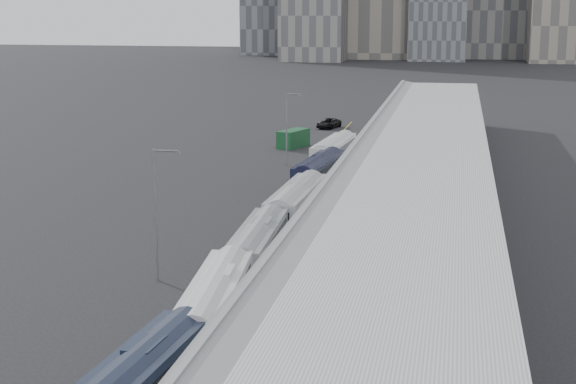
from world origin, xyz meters
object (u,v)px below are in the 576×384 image
(bus_4, at_px, (296,211))
(shipping_container, at_px, (293,139))
(bus_5, at_px, (319,176))
(bus_2, at_px, (215,314))
(street_lamp_near, at_px, (158,206))
(bus_3, at_px, (257,254))
(suv, at_px, (329,123))
(bus_6, at_px, (334,156))
(street_lamp_far, at_px, (288,124))

(bus_4, distance_m, shipping_container, 46.02)
(bus_4, height_order, bus_5, bus_4)
(bus_2, xyz_separation_m, street_lamp_near, (-7.05, 10.45, 3.82))
(bus_3, relative_size, bus_4, 0.95)
(street_lamp_near, distance_m, suv, 82.13)
(bus_3, height_order, street_lamp_near, street_lamp_near)
(suv, bearing_deg, bus_6, -66.40)
(bus_5, height_order, street_lamp_far, street_lamp_far)
(bus_2, xyz_separation_m, bus_6, (-0.91, 56.09, -0.02))
(bus_5, distance_m, bus_6, 12.63)
(bus_4, bearing_deg, bus_5, 94.03)
(bus_2, distance_m, shipping_container, 72.64)
(street_lamp_far, bearing_deg, street_lamp_near, -90.33)
(bus_2, xyz_separation_m, suv, (-6.85, 92.44, -0.90))
(street_lamp_far, distance_m, suv, 35.13)
(bus_5, bearing_deg, bus_2, -83.71)
(shipping_container, bearing_deg, bus_6, -43.67)
(bus_2, relative_size, bus_3, 1.04)
(bus_2, relative_size, bus_4, 0.98)
(bus_2, distance_m, street_lamp_far, 58.09)
(street_lamp_near, xyz_separation_m, street_lamp_far, (0.27, 47.14, -0.32))
(suv, bearing_deg, bus_5, -68.55)
(bus_4, bearing_deg, suv, 97.73)
(bus_4, xyz_separation_m, bus_5, (-0.63, 16.55, -0.12))
(street_lamp_far, bearing_deg, shipping_container, 98.09)
(bus_5, xyz_separation_m, suv, (-6.14, 48.97, -0.83))
(bus_5, distance_m, street_lamp_far, 15.78)
(street_lamp_near, relative_size, suv, 1.72)
(street_lamp_far, bearing_deg, suv, 90.13)
(street_lamp_near, bearing_deg, bus_6, 82.34)
(bus_6, height_order, suv, bus_6)
(bus_3, bearing_deg, shipping_container, 95.39)
(bus_3, height_order, bus_5, bus_3)
(bus_3, height_order, suv, bus_3)
(bus_2, distance_m, suv, 92.70)
(bus_6, height_order, street_lamp_near, street_lamp_near)
(bus_5, distance_m, street_lamp_near, 33.84)
(bus_4, bearing_deg, street_lamp_far, 104.14)
(bus_2, xyz_separation_m, bus_3, (-0.47, 13.14, -0.06))
(bus_4, height_order, street_lamp_near, street_lamp_near)
(bus_3, relative_size, street_lamp_near, 1.38)
(bus_4, xyz_separation_m, street_lamp_far, (-6.69, 30.67, 3.46))
(bus_4, xyz_separation_m, shipping_container, (-8.75, 45.18, -0.50))
(bus_6, distance_m, street_lamp_near, 46.22)
(bus_4, bearing_deg, bus_3, -89.77)
(bus_6, bearing_deg, bus_4, -83.43)
(bus_6, xyz_separation_m, suv, (-5.94, 36.35, -0.88))
(bus_4, bearing_deg, street_lamp_near, -111.08)
(bus_3, relative_size, bus_5, 1.00)
(bus_3, xyz_separation_m, street_lamp_far, (-6.31, 44.45, 3.56))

